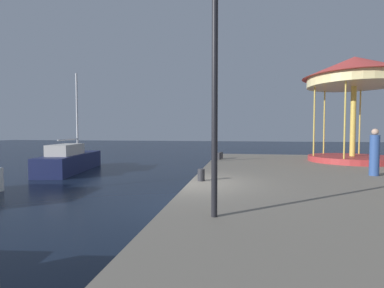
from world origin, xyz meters
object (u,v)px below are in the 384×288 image
object	(u,v)px
bollard_center	(221,155)
bollard_south	(219,156)
bollard_north	(201,175)
lamp_post_mid_promenade	(215,55)
carousel	(354,82)
person_far_corner	(374,154)
sailboat_navy	(70,160)

from	to	relation	value
bollard_center	bollard_south	xyz separation A→B (m)	(-0.06, -0.59, 0.00)
bollard_north	lamp_post_mid_promenade	bearing A→B (deg)	-78.63
carousel	person_far_corner	bearing A→B (deg)	-101.92
sailboat_navy	lamp_post_mid_promenade	xyz separation A→B (m)	(9.76, -10.34, 3.25)
bollard_south	carousel	bearing A→B (deg)	0.42
sailboat_navy	person_far_corner	distance (m)	15.84
bollard_center	person_far_corner	bearing A→B (deg)	-42.67
lamp_post_mid_promenade	person_far_corner	distance (m)	8.55
sailboat_navy	carousel	size ratio (longest dim) A/B	1.14
bollard_north	bollard_south	xyz separation A→B (m)	(0.08, 7.26, 0.00)
bollard_south	person_far_corner	distance (m)	8.03
carousel	lamp_post_mid_promenade	size ratio (longest dim) A/B	1.23
sailboat_navy	bollard_south	size ratio (longest dim) A/B	16.21
sailboat_navy	person_far_corner	world-z (taller)	sailboat_navy
lamp_post_mid_promenade	sailboat_navy	bearing A→B (deg)	133.34
bollard_north	person_far_corner	bearing A→B (deg)	19.34
carousel	bollard_north	bearing A→B (deg)	-135.16
bollard_center	bollard_north	distance (m)	7.86
lamp_post_mid_promenade	bollard_south	bearing A→B (deg)	93.62
sailboat_navy	bollard_center	size ratio (longest dim) A/B	16.21
sailboat_navy	carousel	distance (m)	16.94
bollard_center	bollard_north	xyz separation A→B (m)	(-0.15, -7.86, 0.00)
bollard_center	bollard_north	bearing A→B (deg)	-91.07
sailboat_navy	lamp_post_mid_promenade	bearing A→B (deg)	-46.66
lamp_post_mid_promenade	person_far_corner	world-z (taller)	lamp_post_mid_promenade
lamp_post_mid_promenade	bollard_north	bearing A→B (deg)	101.37
sailboat_navy	bollard_center	bearing A→B (deg)	9.07
sailboat_navy	bollard_south	distance (m)	9.10
sailboat_navy	bollard_north	distance (m)	11.02
carousel	bollard_south	distance (m)	8.35
lamp_post_mid_promenade	bollard_center	distance (m)	12.17
bollard_north	person_far_corner	distance (m)	6.68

